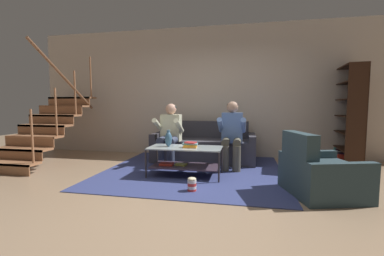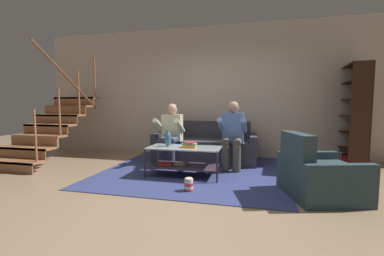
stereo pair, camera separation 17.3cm
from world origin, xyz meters
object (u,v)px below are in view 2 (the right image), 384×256
at_px(coffee_table, 183,157).
at_px(vase, 168,139).
at_px(couch, 205,147).
at_px(bookshelf, 354,124).
at_px(book_stack, 189,145).
at_px(armchair, 318,176).
at_px(person_seated_right, 232,132).
at_px(person_seated_left, 170,131).
at_px(popcorn_tub, 189,184).

bearing_deg(coffee_table, vase, 177.74).
distance_m(couch, bookshelf, 2.88).
height_order(coffee_table, bookshelf, bookshelf).
distance_m(vase, book_stack, 0.38).
bearing_deg(armchair, person_seated_right, 134.00).
distance_m(couch, coffee_table, 1.21).
bearing_deg(person_seated_right, vase, -145.08).
distance_m(couch, person_seated_right, 0.86).
bearing_deg(book_stack, person_seated_right, 48.99).
xyz_separation_m(person_seated_right, bookshelf, (2.22, 0.79, 0.13)).
xyz_separation_m(person_seated_left, book_stack, (0.56, -0.72, -0.14)).
relative_size(person_seated_right, armchair, 1.15).
xyz_separation_m(person_seated_left, popcorn_tub, (0.73, -1.42, -0.56)).
bearing_deg(person_seated_left, popcorn_tub, -62.81).
xyz_separation_m(couch, armchair, (1.77, -1.72, -0.02)).
bearing_deg(coffee_table, bookshelf, 26.85).
relative_size(book_stack, armchair, 0.22).
height_order(book_stack, bookshelf, bookshelf).
bearing_deg(coffee_table, person_seated_right, 44.19).
bearing_deg(person_seated_left, vase, -74.94).
bearing_deg(book_stack, coffee_table, 172.73).
bearing_deg(vase, person_seated_left, 105.06).
xyz_separation_m(armchair, popcorn_tub, (-1.63, -0.20, -0.17)).
relative_size(coffee_table, armchair, 1.10).
xyz_separation_m(bookshelf, armchair, (-1.05, -2.01, -0.54)).
bearing_deg(vase, popcorn_tub, -53.23).
bearing_deg(armchair, coffee_table, 164.88).
bearing_deg(person_seated_right, coffee_table, -135.81).
bearing_deg(popcorn_tub, couch, 94.06).
distance_m(person_seated_right, book_stack, 0.97).
bearing_deg(popcorn_tub, person_seated_left, 117.19).
height_order(person_seated_left, book_stack, person_seated_left).
relative_size(person_seated_right, vase, 4.53).
relative_size(coffee_table, popcorn_tub, 6.10).
xyz_separation_m(person_seated_left, coffee_table, (0.46, -0.70, -0.34)).
distance_m(coffee_table, book_stack, 0.23).
height_order(person_seated_left, armchair, person_seated_left).
height_order(couch, coffee_table, couch).
bearing_deg(bookshelf, vase, -155.27).
bearing_deg(coffee_table, armchair, -15.12).
xyz_separation_m(couch, vase, (-0.41, -1.19, 0.32)).
xyz_separation_m(person_seated_left, vase, (0.19, -0.69, -0.05)).
distance_m(armchair, popcorn_tub, 1.65).
bearing_deg(couch, popcorn_tub, -85.94).
height_order(coffee_table, book_stack, book_stack).
distance_m(person_seated_right, coffee_table, 1.07).
bearing_deg(couch, armchair, -44.17).
bearing_deg(person_seated_right, armchair, -46.00).
height_order(person_seated_left, popcorn_tub, person_seated_left).
height_order(vase, popcorn_tub, vase).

